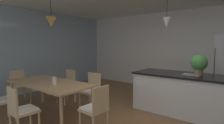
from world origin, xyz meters
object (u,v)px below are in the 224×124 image
at_px(chair_far_right, 91,90).
at_px(vase_on_dining_table, 54,81).
at_px(dining_table, 49,85).
at_px(chair_far_left, 67,85).
at_px(chair_window_end, 20,85).
at_px(kitchen_island, 182,93).
at_px(chair_kitchen_end, 96,108).
at_px(chair_near_right, 21,110).
at_px(potted_plant_on_island, 199,63).

xyz_separation_m(chair_far_right, vase_on_dining_table, (-0.16, -0.90, 0.35)).
height_order(dining_table, vase_on_dining_table, vase_on_dining_table).
bearing_deg(vase_on_dining_table, chair_far_left, 129.77).
xyz_separation_m(chair_window_end, kitchen_island, (3.67, 1.94, -0.01)).
bearing_deg(chair_kitchen_end, kitchen_island, 65.19).
height_order(chair_kitchen_end, chair_far_right, same).
xyz_separation_m(chair_far_right, chair_window_end, (-1.84, -0.83, 0.00)).
height_order(chair_near_right, potted_plant_on_island, potted_plant_on_island).
xyz_separation_m(chair_far_right, kitchen_island, (1.83, 1.10, -0.01)).
height_order(kitchen_island, vase_on_dining_table, kitchen_island).
height_order(dining_table, chair_window_end, chair_window_end).
height_order(chair_window_end, potted_plant_on_island, potted_plant_on_island).
height_order(chair_window_end, kitchen_island, kitchen_island).
relative_size(chair_far_right, potted_plant_on_island, 1.90).
distance_m(chair_far_right, vase_on_dining_table, 0.98).
xyz_separation_m(chair_far_left, chair_near_right, (0.91, -1.67, 0.00)).
distance_m(kitchen_island, vase_on_dining_table, 2.85).
height_order(dining_table, chair_near_right, chair_near_right).
bearing_deg(potted_plant_on_island, dining_table, -143.32).
distance_m(chair_far_left, vase_on_dining_table, 1.22).
relative_size(chair_kitchen_end, kitchen_island, 0.41).
height_order(dining_table, chair_kitchen_end, chair_kitchen_end).
relative_size(chair_window_end, potted_plant_on_island, 1.90).
relative_size(dining_table, chair_far_right, 2.33).
height_order(chair_kitchen_end, chair_window_end, same).
distance_m(potted_plant_on_island, vase_on_dining_table, 3.08).
height_order(chair_near_right, kitchen_island, kitchen_island).
xyz_separation_m(chair_window_end, potted_plant_on_island, (3.99, 1.94, 0.69)).
relative_size(chair_near_right, vase_on_dining_table, 5.46).
relative_size(chair_kitchen_end, chair_far_right, 1.00).
bearing_deg(chair_window_end, vase_on_dining_table, -2.32).
distance_m(chair_kitchen_end, chair_far_right, 1.25).
bearing_deg(vase_on_dining_table, dining_table, 167.07).
distance_m(chair_far_right, chair_near_right, 1.67).
bearing_deg(dining_table, kitchen_island, 40.33).
xyz_separation_m(chair_far_left, chair_window_end, (-0.93, -0.83, 0.00)).
relative_size(chair_far_left, chair_near_right, 1.00).
xyz_separation_m(chair_kitchen_end, vase_on_dining_table, (-1.09, -0.06, 0.35)).
xyz_separation_m(dining_table, chair_window_end, (-1.39, 0.00, -0.20)).
bearing_deg(potted_plant_on_island, vase_on_dining_table, -138.99).
distance_m(chair_far_left, kitchen_island, 2.95).
bearing_deg(chair_kitchen_end, chair_near_right, -138.26).
bearing_deg(dining_table, vase_on_dining_table, -12.93).
bearing_deg(chair_far_left, chair_near_right, -61.42).
distance_m(chair_window_end, vase_on_dining_table, 1.72).
distance_m(dining_table, kitchen_island, 3.00).
bearing_deg(chair_far_right, kitchen_island, 31.11).
relative_size(potted_plant_on_island, vase_on_dining_table, 2.87).
distance_m(chair_kitchen_end, chair_far_left, 2.02).
xyz_separation_m(chair_near_right, vase_on_dining_table, (-0.16, 0.77, 0.35)).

